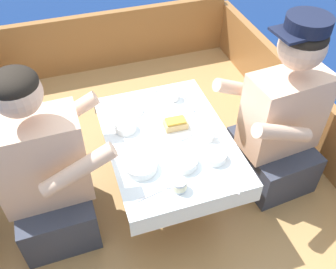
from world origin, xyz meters
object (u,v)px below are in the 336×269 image
at_px(person_starboard, 280,123).
at_px(tin_can, 179,185).
at_px(sandwich, 175,124).
at_px(coffee_cup_port, 174,95).
at_px(person_port, 47,176).
at_px(coffee_cup_starboard, 208,134).

relative_size(person_starboard, tin_can, 15.03).
relative_size(sandwich, coffee_cup_port, 1.25).
bearing_deg(person_port, person_starboard, -2.99).
height_order(person_port, coffee_cup_starboard, person_port).
relative_size(coffee_cup_starboard, tin_can, 1.37).
xyz_separation_m(person_starboard, coffee_cup_starboard, (-0.42, -0.01, 0.05)).
bearing_deg(tin_can, person_port, 150.94).
bearing_deg(person_starboard, coffee_cup_port, -40.68).
distance_m(person_port, tin_can, 0.63).
relative_size(person_port, sandwich, 8.22).
relative_size(person_starboard, coffee_cup_starboard, 11.00).
xyz_separation_m(coffee_cup_port, tin_can, (-0.18, -0.60, 0.00)).
bearing_deg(person_port, tin_can, -30.07).
bearing_deg(sandwich, tin_can, -106.72).
bearing_deg(coffee_cup_port, tin_can, -106.79).
bearing_deg(sandwich, person_port, -174.10).
distance_m(sandwich, tin_can, 0.39).
relative_size(person_port, tin_can, 14.43).
bearing_deg(tin_can, coffee_cup_port, 73.21).
relative_size(person_port, coffee_cup_starboard, 10.56).
bearing_deg(person_port, sandwich, 4.89).
height_order(sandwich, coffee_cup_starboard, sandwich).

